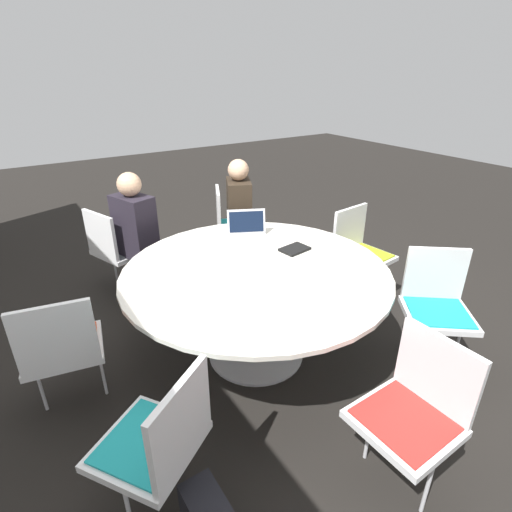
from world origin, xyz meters
name	(u,v)px	position (x,y,z in m)	size (l,w,h in m)	color
ground_plane	(256,353)	(0.00, 0.00, 0.00)	(16.00, 16.00, 0.00)	black
conference_table	(256,284)	(0.00, 0.00, 0.61)	(1.83, 1.83, 0.72)	#B7B7BC
chair_0	(231,221)	(1.43, -0.62, 0.50)	(0.58, 0.57, 0.85)	silver
chair_1	(116,246)	(1.45, 0.58, 0.50)	(0.55, 0.54, 0.85)	silver
chair_2	(61,345)	(0.17, 1.25, 0.50)	(0.50, 0.51, 0.85)	silver
chair_3	(159,438)	(-0.76, 1.01, 0.50)	(0.59, 0.60, 0.85)	silver
chair_4	(415,406)	(-1.26, -0.09, 0.50)	(0.45, 0.43, 0.85)	silver
chair_5	(437,301)	(-0.73, -1.03, 0.50)	(0.60, 0.61, 0.85)	silver
chair_6	(359,248)	(0.20, -1.24, 0.50)	(0.47, 0.48, 0.85)	silver
person_0	(241,210)	(1.18, -0.59, 0.70)	(0.42, 0.36, 1.20)	#2D2319
person_1	(137,229)	(1.25, 0.42, 0.70)	(0.41, 0.34, 1.20)	#231E28
laptop	(247,232)	(0.50, -0.24, 0.78)	(0.36, 0.39, 0.21)	silver
spiral_notebook	(295,249)	(0.10, -0.41, 0.73)	(0.18, 0.23, 0.02)	black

